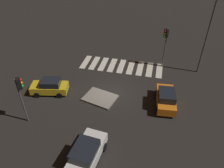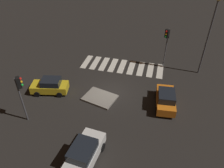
# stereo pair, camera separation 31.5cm
# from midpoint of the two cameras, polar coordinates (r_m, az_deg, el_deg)

# --- Properties ---
(ground_plane) EXTENTS (80.00, 80.00, 0.00)m
(ground_plane) POSITION_cam_midpoint_polar(r_m,az_deg,el_deg) (22.55, 0.40, -2.05)
(ground_plane) COLOR black
(traffic_island) EXTENTS (3.56, 3.01, 0.18)m
(traffic_island) POSITION_cam_midpoint_polar(r_m,az_deg,el_deg) (21.69, -2.82, -3.63)
(traffic_island) COLOR gray
(traffic_island) RESTS_ON ground
(car_yellow) EXTENTS (3.90, 2.29, 1.62)m
(car_yellow) POSITION_cam_midpoint_polar(r_m,az_deg,el_deg) (22.87, -15.64, -0.49)
(car_yellow) COLOR gold
(car_yellow) RESTS_ON ground
(car_orange) EXTENTS (2.10, 4.01, 1.70)m
(car_orange) POSITION_cam_midpoint_polar(r_m,az_deg,el_deg) (21.02, 14.41, -3.84)
(car_orange) COLOR orange
(car_orange) RESTS_ON ground
(car_white) EXTENTS (2.25, 4.22, 1.78)m
(car_white) POSITION_cam_midpoint_polar(r_m,az_deg,el_deg) (16.32, -6.73, -17.67)
(car_white) COLOR silver
(car_white) RESTS_ON ground
(traffic_light_north) EXTENTS (0.53, 0.54, 4.51)m
(traffic_light_north) POSITION_cam_midpoint_polar(r_m,az_deg,el_deg) (18.80, -22.66, -1.19)
(traffic_light_north) COLOR #47474C
(traffic_light_north) RESTS_ON ground
(traffic_light_south) EXTENTS (0.54, 0.53, 4.77)m
(traffic_light_south) POSITION_cam_midpoint_polar(r_m,az_deg,el_deg) (25.74, 14.54, 11.37)
(traffic_light_south) COLOR #47474C
(traffic_light_south) RESTS_ON ground
(street_lamp) EXTENTS (0.56, 0.56, 8.73)m
(street_lamp) POSITION_cam_midpoint_polar(r_m,az_deg,el_deg) (25.02, 25.11, 13.99)
(street_lamp) COLOR #47474C
(street_lamp) RESTS_ON ground
(crosswalk_near) EXTENTS (9.90, 3.20, 0.02)m
(crosswalk_near) POSITION_cam_midpoint_polar(r_m,az_deg,el_deg) (26.70, 3.03, 4.70)
(crosswalk_near) COLOR silver
(crosswalk_near) RESTS_ON ground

